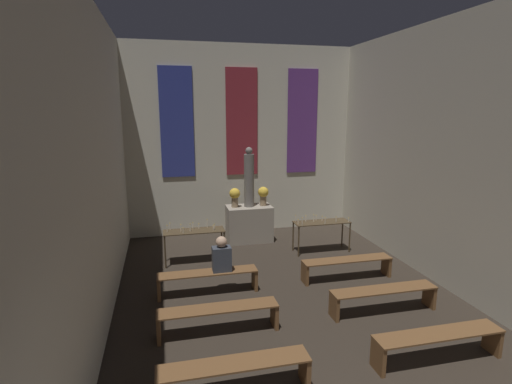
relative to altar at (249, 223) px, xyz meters
name	(u,v)px	position (x,y,z in m)	size (l,w,h in m)	color
wall_back	(241,140)	(0.00, 1.00, 2.18)	(6.61, 0.16, 5.26)	beige
wall_left	(92,170)	(-3.25, -3.83, 2.15)	(0.12, 9.79, 5.26)	beige
wall_right	(462,158)	(3.25, -3.83, 2.15)	(0.12, 9.79, 5.26)	beige
altar	(249,223)	(0.00, 0.00, 0.00)	(1.20, 0.69, 0.96)	gray
statue	(249,179)	(0.00, 0.00, 1.23)	(0.27, 0.27, 1.59)	slate
flower_vase_left	(235,196)	(-0.39, 0.00, 0.79)	(0.28, 0.28, 0.51)	#937A5B
flower_vase_right	(263,194)	(0.39, 0.00, 0.79)	(0.28, 0.28, 0.51)	#937A5B
candle_rack_left	(194,234)	(-1.58, -1.24, 0.20)	(1.40, 0.48, 0.98)	#473823
candle_rack_right	(321,225)	(1.57, -1.24, 0.20)	(1.40, 0.48, 0.98)	#473823
pew_second_left	(234,371)	(-1.46, -5.81, -0.15)	(1.92, 0.36, 0.45)	brown
pew_second_right	(438,341)	(1.46, -5.81, -0.15)	(1.92, 0.36, 0.45)	brown
pew_third_left	(218,314)	(-1.46, -4.37, -0.15)	(1.92, 0.36, 0.45)	brown
pew_third_right	(384,295)	(1.46, -4.37, -0.15)	(1.92, 0.36, 0.45)	brown
pew_back_left	(208,278)	(-1.46, -2.93, -0.15)	(1.92, 0.36, 0.45)	brown
pew_back_right	(347,264)	(1.46, -2.93, -0.15)	(1.92, 0.36, 0.45)	brown
person_seated	(222,256)	(-1.18, -2.93, 0.27)	(0.36, 0.24, 0.69)	#383D47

